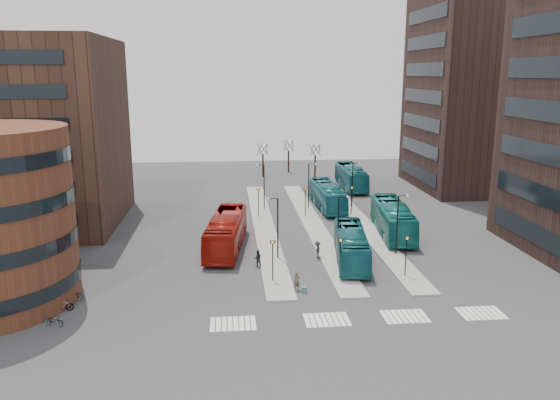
{
  "coord_description": "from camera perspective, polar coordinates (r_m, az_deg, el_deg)",
  "views": [
    {
      "loc": [
        -8.08,
        -33.15,
        18.0
      ],
      "look_at": [
        -2.78,
        22.22,
        5.0
      ],
      "focal_mm": 35.0,
      "sensor_mm": 36.0,
      "label": 1
    }
  ],
  "objects": [
    {
      "name": "lamp_posts",
      "position": [
        63.73,
        4.35,
        0.04
      ],
      "size": [
        14.04,
        20.24,
        6.12
      ],
      "color": "black",
      "rests_on": "ground"
    },
    {
      "name": "teal_bus_d",
      "position": [
        87.7,
        7.43,
        2.39
      ],
      "size": [
        3.28,
        12.93,
        3.59
      ],
      "primitive_type": "imported",
      "rotation": [
        0.0,
        0.0,
        -0.02
      ],
      "color": "#16636E",
      "rests_on": "ground"
    },
    {
      "name": "island_left",
      "position": [
        65.77,
        -1.71,
        -2.67
      ],
      "size": [
        2.5,
        45.0,
        0.15
      ],
      "primitive_type": "cube",
      "color": "gray",
      "rests_on": "ground"
    },
    {
      "name": "tower_far",
      "position": [
        92.34,
        20.6,
        10.47
      ],
      "size": [
        20.12,
        20.0,
        30.0
      ],
      "color": "#311F1B",
      "rests_on": "ground"
    },
    {
      "name": "bicycle_far",
      "position": [
        47.61,
        -21.08,
        -9.34
      ],
      "size": [
        2.02,
        1.27,
        1.0
      ],
      "primitive_type": "imported",
      "rotation": [
        0.0,
        0.0,
        1.92
      ],
      "color": "gray",
      "rests_on": "ground"
    },
    {
      "name": "commuter_b",
      "position": [
        51.2,
        6.68,
        -6.48
      ],
      "size": [
        0.69,
        1.1,
        1.74
      ],
      "primitive_type": "imported",
      "rotation": [
        0.0,
        0.0,
        1.29
      ],
      "color": "black",
      "rests_on": "ground"
    },
    {
      "name": "sign_poles",
      "position": [
        59.07,
        4.16,
        -2.19
      ],
      "size": [
        12.45,
        22.12,
        3.65
      ],
      "color": "black",
      "rests_on": "ground"
    },
    {
      "name": "commuter_a",
      "position": [
        52.19,
        -2.35,
        -6.1
      ],
      "size": [
        0.83,
        0.68,
        1.6
      ],
      "primitive_type": "imported",
      "rotation": [
        0.0,
        0.0,
        3.23
      ],
      "color": "black",
      "rests_on": "ground"
    },
    {
      "name": "ground",
      "position": [
        38.58,
        7.52,
        -14.78
      ],
      "size": [
        160.0,
        160.0,
        0.0
      ],
      "primitive_type": "plane",
      "color": "#323235",
      "rests_on": "ground"
    },
    {
      "name": "island_right",
      "position": [
        67.58,
        8.51,
        -2.37
      ],
      "size": [
        2.5,
        45.0,
        0.15
      ],
      "primitive_type": "cube",
      "color": "gray",
      "rests_on": "ground"
    },
    {
      "name": "bicycle_near",
      "position": [
        43.86,
        -22.57,
        -11.56
      ],
      "size": [
        1.67,
        1.09,
        0.83
      ],
      "primitive_type": "imported",
      "rotation": [
        0.0,
        0.0,
        1.19
      ],
      "color": "gray",
      "rests_on": "ground"
    },
    {
      "name": "suitcase",
      "position": [
        46.41,
        2.52,
        -9.34
      ],
      "size": [
        0.49,
        0.44,
        0.5
      ],
      "primitive_type": "cube",
      "rotation": [
        0.0,
        0.0,
        -0.35
      ],
      "color": "#1E1B94",
      "rests_on": "ground"
    },
    {
      "name": "island_mid",
      "position": [
        66.41,
        3.47,
        -2.53
      ],
      "size": [
        2.5,
        45.0,
        0.15
      ],
      "primitive_type": "cube",
      "color": "gray",
      "rests_on": "ground"
    },
    {
      "name": "teal_bus_c",
      "position": [
        63.24,
        11.68,
        -1.94
      ],
      "size": [
        4.53,
        13.42,
        3.67
      ],
      "primitive_type": "imported",
      "rotation": [
        0.0,
        0.0,
        -0.11
      ],
      "color": "#166F6B",
      "rests_on": "ground"
    },
    {
      "name": "traveller",
      "position": [
        46.64,
        1.76,
        -8.47
      ],
      "size": [
        0.69,
        0.56,
        1.63
      ],
      "primitive_type": "imported",
      "rotation": [
        0.0,
        0.0,
        0.34
      ],
      "color": "brown",
      "rests_on": "ground"
    },
    {
      "name": "bicycle_mid",
      "position": [
        45.93,
        -21.71,
        -10.27
      ],
      "size": [
        1.61,
        1.0,
        0.94
      ],
      "primitive_type": "imported",
      "rotation": [
        0.0,
        0.0,
        1.96
      ],
      "color": "gray",
      "rests_on": "ground"
    },
    {
      "name": "red_bus",
      "position": [
        57.15,
        -5.64,
        -3.34
      ],
      "size": [
        4.71,
        13.49,
        3.68
      ],
      "primitive_type": "imported",
      "rotation": [
        0.0,
        0.0,
        -0.13
      ],
      "color": "#98150B",
      "rests_on": "ground"
    },
    {
      "name": "office_block",
      "position": [
        72.3,
        -26.61,
        6.22
      ],
      "size": [
        25.0,
        20.12,
        22.0
      ],
      "color": "#3F281D",
      "rests_on": "ground"
    },
    {
      "name": "teal_bus_b",
      "position": [
        74.23,
        4.98,
        0.42
      ],
      "size": [
        3.25,
        12.33,
        3.41
      ],
      "primitive_type": "imported",
      "rotation": [
        0.0,
        0.0,
        0.03
      ],
      "color": "#166270",
      "rests_on": "ground"
    },
    {
      "name": "teal_bus_a",
      "position": [
        53.68,
        7.44,
        -4.72
      ],
      "size": [
        4.36,
        11.92,
        3.24
      ],
      "primitive_type": "imported",
      "rotation": [
        0.0,
        0.0,
        -0.14
      ],
      "color": "#145A64",
      "rests_on": "ground"
    },
    {
      "name": "crosswalk_stripes",
      "position": [
        42.43,
        8.65,
        -12.1
      ],
      "size": [
        22.35,
        2.4,
        0.01
      ],
      "color": "silver",
      "rests_on": "ground"
    },
    {
      "name": "bare_trees",
      "position": [
        97.62,
        0.92,
        4.15
      ],
      "size": [
        10.97,
        8.14,
        5.9
      ],
      "color": "black",
      "rests_on": "ground"
    },
    {
      "name": "commuter_c",
      "position": [
        54.51,
        3.93,
        -5.21
      ],
      "size": [
        0.66,
        1.11,
        1.71
      ],
      "primitive_type": "imported",
      "rotation": [
        0.0,
        0.0,
        4.69
      ],
      "color": "black",
      "rests_on": "ground"
    }
  ]
}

